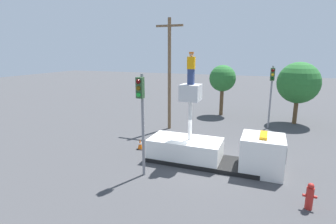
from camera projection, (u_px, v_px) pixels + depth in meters
ground_plane at (203, 163)px, 15.07m from camera, size 120.00×120.00×0.00m
bucket_truck at (214, 150)px, 14.67m from camera, size 7.39×2.19×4.49m
worker at (191, 68)px, 14.16m from camera, size 0.40×0.26×1.75m
traffic_light_pole at (141, 106)px, 12.68m from camera, size 0.34×0.57×5.23m
traffic_light_across at (272, 85)px, 21.03m from camera, size 0.34×0.57×5.15m
fire_hydrant at (310, 196)px, 10.55m from camera, size 0.53×0.29×1.14m
traffic_cone_rear at (140, 144)px, 17.16m from camera, size 0.41×0.41×0.69m
tree_left_bg at (223, 79)px, 25.74m from camera, size 2.58×2.58×5.00m
tree_right_bg at (299, 83)px, 22.58m from camera, size 3.56×3.56×5.43m
utility_pole at (169, 71)px, 20.87m from camera, size 2.20×0.26×8.81m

